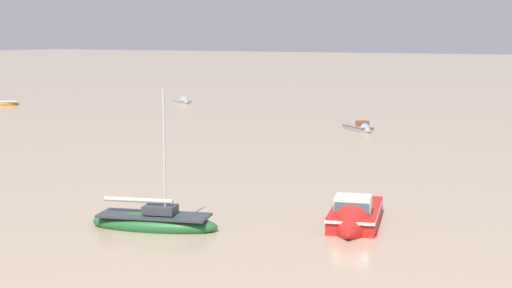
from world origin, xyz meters
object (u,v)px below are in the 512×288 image
(motorboat_moored_1, at_px, (183,102))
(motorboat_moored_2, at_px, (354,220))
(sailboat_moored_0, at_px, (154,222))
(rowboat_moored_2, at_px, (2,104))
(motorboat_moored_0, at_px, (361,129))

(motorboat_moored_1, bearing_deg, motorboat_moored_2, -12.47)
(sailboat_moored_0, height_order, motorboat_moored_1, sailboat_moored_0)
(motorboat_moored_1, bearing_deg, sailboat_moored_0, -20.34)
(motorboat_moored_1, distance_m, rowboat_moored_2, 25.25)
(rowboat_moored_2, bearing_deg, motorboat_moored_0, -37.89)
(rowboat_moored_2, bearing_deg, motorboat_moored_2, -64.72)
(rowboat_moored_2, xyz_separation_m, motorboat_moored_2, (69.18, -37.77, 0.18))
(rowboat_moored_2, bearing_deg, sailboat_moored_0, -71.37)
(motorboat_moored_0, bearing_deg, sailboat_moored_0, -44.97)
(motorboat_moored_1, relative_size, motorboat_moored_2, 0.66)
(motorboat_moored_0, distance_m, sailboat_moored_0, 41.65)
(motorboat_moored_1, bearing_deg, rowboat_moored_2, -107.32)
(motorboat_moored_0, relative_size, motorboat_moored_2, 0.61)
(motorboat_moored_1, xyz_separation_m, rowboat_moored_2, (-19.92, -15.51, -0.01))
(sailboat_moored_0, xyz_separation_m, rowboat_moored_2, (-60.67, 42.92, -0.11))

